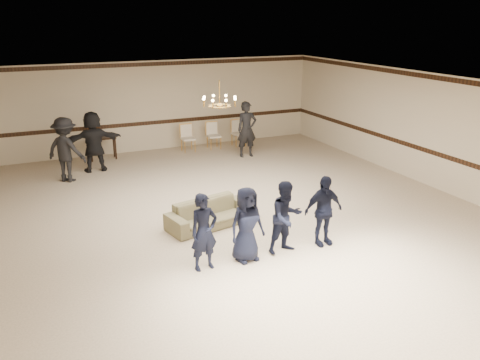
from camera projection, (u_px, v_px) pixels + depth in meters
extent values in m
cube|color=beige|center=(236.00, 214.00, 12.50)|extent=(12.00, 14.00, 0.01)
cube|color=black|center=(236.00, 85.00, 11.49)|extent=(12.00, 14.00, 0.01)
cube|color=beige|center=(158.00, 106.00, 18.06)|extent=(12.00, 0.01, 3.20)
cube|color=beige|center=(472.00, 293.00, 5.93)|extent=(12.00, 0.01, 3.20)
cube|color=beige|center=(427.00, 130.00, 14.32)|extent=(0.01, 14.00, 3.20)
cube|color=black|center=(159.00, 122.00, 18.23)|extent=(12.00, 0.02, 0.14)
cube|color=black|center=(156.00, 64.00, 17.58)|extent=(12.00, 0.02, 0.14)
imported|color=black|center=(204.00, 232.00, 9.58)|extent=(0.61, 0.44, 1.54)
imported|color=black|center=(247.00, 224.00, 9.93)|extent=(0.82, 0.60, 1.54)
imported|color=black|center=(286.00, 217.00, 10.28)|extent=(0.82, 0.68, 1.54)
imported|color=black|center=(323.00, 211.00, 10.63)|extent=(0.91, 0.38, 1.54)
imported|color=#686145|center=(210.00, 213.00, 11.72)|extent=(2.20, 1.24, 0.61)
imported|color=black|center=(66.00, 150.00, 14.68)|extent=(1.40, 1.36, 1.92)
imported|color=black|center=(94.00, 141.00, 15.63)|extent=(1.80, 0.61, 1.92)
imported|color=black|center=(247.00, 129.00, 17.27)|extent=(0.73, 0.50, 1.92)
cube|color=black|center=(103.00, 148.00, 17.09)|extent=(0.91, 0.39, 0.77)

